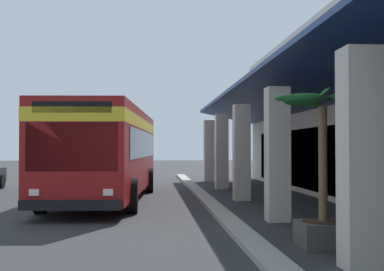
{
  "coord_description": "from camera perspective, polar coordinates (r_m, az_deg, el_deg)",
  "views": [
    {
      "loc": [
        15.21,
        2.5,
        1.82
      ],
      "look_at": [
        0.72,
        3.65,
        2.18
      ],
      "focal_mm": 47.68,
      "sensor_mm": 36.0,
      "label": 1
    }
  ],
  "objects": [
    {
      "name": "potted_palm",
      "position": [
        9.8,
        14.42,
        -7.72
      ],
      "size": [
        1.68,
        1.88,
        2.91
      ],
      "color": "#4C4742",
      "rests_on": "ground"
    },
    {
      "name": "ground",
      "position": [
        16.27,
        15.38,
        -7.79
      ],
      "size": [
        120.0,
        120.0,
        0.0
      ],
      "primitive_type": "plane",
      "color": "#2D2D30"
    },
    {
      "name": "transit_bus",
      "position": [
        18.14,
        -9.47,
        -1.29
      ],
      "size": [
        11.35,
        3.32,
        3.34
      ],
      "color": "maroon",
      "rests_on": "ground"
    },
    {
      "name": "curb_strip",
      "position": [
        15.24,
        2.56,
        -8.05
      ],
      "size": [
        36.38,
        0.5,
        0.12
      ],
      "primitive_type": "cube",
      "color": "#9E998E",
      "rests_on": "ground"
    }
  ]
}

